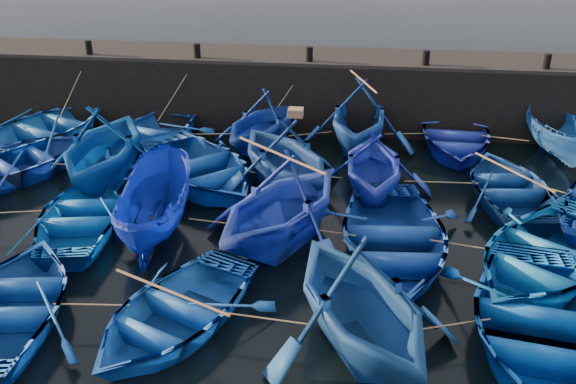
# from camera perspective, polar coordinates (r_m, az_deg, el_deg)

# --- Properties ---
(ground) EXTENTS (120.00, 120.00, 0.00)m
(ground) POSITION_cam_1_polar(r_m,az_deg,el_deg) (15.22, -1.42, -7.77)
(ground) COLOR black
(ground) RESTS_ON ground
(quay_wall) EXTENTS (26.00, 2.50, 2.50)m
(quay_wall) POSITION_cam_1_polar(r_m,az_deg,el_deg) (24.13, 2.05, 8.97)
(quay_wall) COLOR black
(quay_wall) RESTS_ON ground
(quay_top) EXTENTS (26.00, 2.50, 0.12)m
(quay_top) POSITION_cam_1_polar(r_m,az_deg,el_deg) (23.76, 2.10, 11.97)
(quay_top) COLOR black
(quay_top) RESTS_ON quay_wall
(bollard_0) EXTENTS (0.24, 0.24, 0.50)m
(bollard_0) POSITION_cam_1_polar(r_m,az_deg,el_deg) (24.77, -17.29, 12.17)
(bollard_0) COLOR black
(bollard_0) RESTS_ON quay_top
(bollard_1) EXTENTS (0.24, 0.24, 0.50)m
(bollard_1) POSITION_cam_1_polar(r_m,az_deg,el_deg) (23.47, -8.09, 12.33)
(bollard_1) COLOR black
(bollard_1) RESTS_ON quay_top
(bollard_2) EXTENTS (0.24, 0.24, 0.50)m
(bollard_2) POSITION_cam_1_polar(r_m,az_deg,el_deg) (22.81, 1.92, 12.15)
(bollard_2) COLOR black
(bollard_2) RESTS_ON quay_top
(bollard_3) EXTENTS (0.24, 0.24, 0.50)m
(bollard_3) POSITION_cam_1_polar(r_m,az_deg,el_deg) (22.84, 12.18, 11.60)
(bollard_3) COLOR black
(bollard_3) RESTS_ON quay_top
(bollard_4) EXTENTS (0.24, 0.24, 0.50)m
(bollard_4) POSITION_cam_1_polar(r_m,az_deg,el_deg) (23.56, 22.05, 10.72)
(bollard_4) COLOR black
(bollard_4) RESTS_ON quay_top
(boat_0) EXTENTS (5.82, 6.62, 1.14)m
(boat_0) POSITION_cam_1_polar(r_m,az_deg,el_deg) (23.97, -20.77, 5.36)
(boat_0) COLOR #144D8F
(boat_0) RESTS_ON ground
(boat_1) EXTENTS (4.62, 5.67, 1.03)m
(boat_1) POSITION_cam_1_polar(r_m,az_deg,el_deg) (22.52, -12.39, 5.04)
(boat_1) COLOR #154CB1
(boat_1) RESTS_ON ground
(boat_2) EXTENTS (4.67, 4.97, 2.09)m
(boat_2) POSITION_cam_1_polar(r_m,az_deg,el_deg) (21.71, -2.35, 6.32)
(boat_2) COLOR navy
(boat_2) RESTS_ON ground
(boat_3) EXTENTS (4.14, 4.74, 2.41)m
(boat_3) POSITION_cam_1_polar(r_m,az_deg,el_deg) (21.93, 6.33, 6.84)
(boat_3) COLOR #164695
(boat_3) RESTS_ON ground
(boat_4) EXTENTS (3.76, 5.08, 1.02)m
(boat_4) POSITION_cam_1_polar(r_m,az_deg,el_deg) (22.63, 14.60, 4.87)
(boat_4) COLOR #1B2C97
(boat_4) RESTS_ON ground
(boat_5) EXTENTS (2.14, 4.21, 1.56)m
(boat_5) POSITION_cam_1_polar(r_m,az_deg,el_deg) (22.97, 22.92, 4.63)
(boat_5) COLOR #1C59A5
(boat_5) RESTS_ON ground
(boat_6) EXTENTS (6.12, 6.43, 1.08)m
(boat_6) POSITION_cam_1_polar(r_m,az_deg,el_deg) (21.59, -23.24, 2.52)
(boat_6) COLOR #1D409B
(boat_6) RESTS_ON ground
(boat_7) EXTENTS (4.34, 5.00, 2.58)m
(boat_7) POSITION_cam_1_polar(r_m,az_deg,el_deg) (19.92, -16.05, 4.09)
(boat_7) COLOR #08438C
(boat_7) RESTS_ON ground
(boat_8) EXTENTS (6.64, 6.79, 1.15)m
(boat_8) POSITION_cam_1_polar(r_m,az_deg,el_deg) (19.64, -8.00, 2.30)
(boat_8) COLOR #1048A3
(boat_8) RESTS_ON ground
(boat_9) EXTENTS (5.79, 5.93, 2.37)m
(boat_9) POSITION_cam_1_polar(r_m,az_deg,el_deg) (18.72, -0.25, 3.37)
(boat_9) COLOR navy
(boat_9) RESTS_ON ground
(boat_10) EXTENTS (3.59, 4.13, 2.13)m
(boat_10) POSITION_cam_1_polar(r_m,az_deg,el_deg) (18.60, 7.65, 2.54)
(boat_10) COLOR blue
(boat_10) RESTS_ON ground
(boat_11) EXTENTS (3.81, 4.94, 0.95)m
(boat_11) POSITION_cam_1_polar(r_m,az_deg,el_deg) (19.44, 19.13, 0.40)
(boat_11) COLOR navy
(boat_11) RESTS_ON ground
(boat_14) EXTENTS (4.00, 5.02, 0.93)m
(boat_14) POSITION_cam_1_polar(r_m,az_deg,el_deg) (17.77, -17.85, -1.97)
(boat_14) COLOR #0C58B3
(boat_14) RESTS_ON ground
(boat_15) EXTENTS (2.09, 4.59, 1.72)m
(boat_15) POSITION_cam_1_polar(r_m,az_deg,el_deg) (16.87, -11.82, -1.25)
(boat_15) COLOR #0B2498
(boat_15) RESTS_ON ground
(boat_16) EXTENTS (5.89, 6.16, 2.52)m
(boat_16) POSITION_cam_1_polar(r_m,az_deg,el_deg) (15.83, -0.63, -0.97)
(boat_16) COLOR blue
(boat_16) RESTS_ON ground
(boat_17) EXTENTS (4.34, 5.80, 1.15)m
(boat_17) POSITION_cam_1_polar(r_m,az_deg,el_deg) (15.94, 9.29, -3.97)
(boat_17) COLOR navy
(boat_17) RESTS_ON ground
(boat_18) EXTENTS (6.65, 6.99, 1.18)m
(boat_18) POSITION_cam_1_polar(r_m,az_deg,el_deg) (16.25, 22.05, -5.06)
(boat_18) COLOR #0F65B3
(boat_18) RESTS_ON ground
(boat_21) EXTENTS (4.11, 5.23, 0.98)m
(boat_21) POSITION_cam_1_polar(r_m,az_deg,el_deg) (14.81, -23.24, -9.06)
(boat_21) COLOR #12489B
(boat_21) RESTS_ON ground
(boat_22) EXTENTS (4.78, 5.45, 0.94)m
(boat_22) POSITION_cam_1_polar(r_m,az_deg,el_deg) (13.66, -10.23, -10.42)
(boat_22) COLOR blue
(boat_22) RESTS_ON ground
(boat_23) EXTENTS (5.77, 6.03, 2.46)m
(boat_23) POSITION_cam_1_polar(r_m,az_deg,el_deg) (12.55, 6.40, -9.52)
(boat_23) COLOR navy
(boat_23) RESTS_ON ground
(boat_24) EXTENTS (4.82, 6.12, 1.15)m
(boat_24) POSITION_cam_1_polar(r_m,az_deg,el_deg) (13.93, 21.23, -10.67)
(boat_24) COLOR #0646A0
(boat_24) RESTS_ON ground
(wooden_crate) EXTENTS (0.43, 0.37, 0.23)m
(wooden_crate) POSITION_cam_1_polar(r_m,az_deg,el_deg) (18.21, 0.68, 7.08)
(wooden_crate) COLOR #91653F
(wooden_crate) RESTS_ON boat_9
(mooring_ropes) EXTENTS (17.70, 11.97, 2.10)m
(mooring_ropes) POSITION_cam_1_polar(r_m,az_deg,el_deg) (18.91, 0.31, 2.56)
(mooring_ropes) COLOR tan
(mooring_ropes) RESTS_ON ground
(loose_oars) EXTENTS (10.28, 12.39, 1.64)m
(loose_oars) POSITION_cam_1_polar(r_m,az_deg,el_deg) (16.95, 5.26, 2.67)
(loose_oars) COLOR #99724C
(loose_oars) RESTS_ON ground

